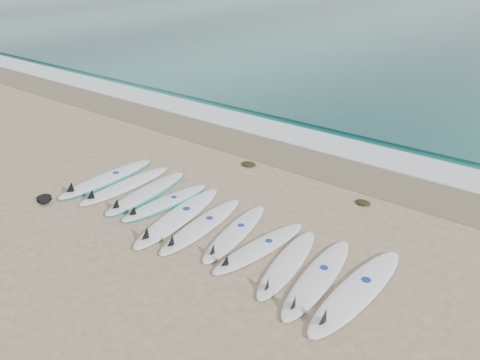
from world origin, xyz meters
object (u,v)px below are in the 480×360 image
Objects in this scene: surfboard_0 at (106,178)px; leash_coil at (44,199)px; surfboard_10 at (355,292)px; surfboard_5 at (200,226)px.

surfboard_0 reaches higher than leash_coil.
surfboard_0 is at bearing 80.83° from leash_coil.
leash_coil is (-0.24, -1.52, -0.00)m from surfboard_0.
surfboard_0 is 6.71m from surfboard_10.
surfboard_5 is 5.67× the size of leash_coil.
surfboard_5 is 0.90× the size of surfboard_10.
surfboard_10 is (3.38, 0.02, 0.01)m from surfboard_5.
surfboard_5 is 3.79m from leash_coil.
surfboard_0 reaches higher than surfboard_5.
leash_coil is at bearing -165.87° from surfboard_10.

